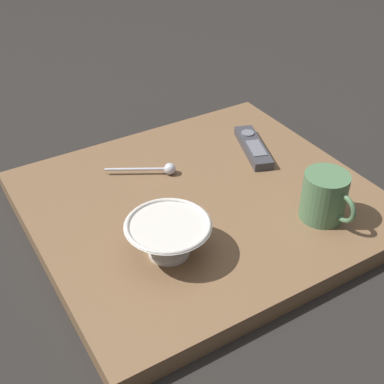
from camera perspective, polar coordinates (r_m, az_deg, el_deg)
ground_plane at (r=1.05m, az=1.09°, el=-2.19°), size 6.00×6.00×0.00m
table at (r=1.04m, az=1.10°, el=-1.38°), size 0.59×0.66×0.04m
cereal_bowl at (r=0.88m, az=-2.63°, el=-4.88°), size 0.15×0.15×0.07m
coffee_mug at (r=0.98m, az=14.44°, el=-0.50°), size 0.12×0.08×0.09m
teaspoon at (r=1.09m, az=-3.33°, el=2.56°), size 0.08×0.13×0.03m
tv_remote_near at (r=1.18m, az=6.76°, el=4.96°), size 0.17×0.10×0.02m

